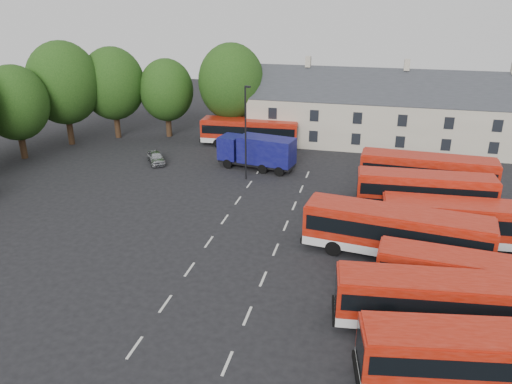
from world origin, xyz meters
TOP-DOWN VIEW (x-y plane):
  - ground at (0.00, 0.00)m, footprint 140.00×140.00m
  - lane_markings at (2.50, 2.00)m, footprint 5.15×33.80m
  - treeline at (-20.74, 19.36)m, footprint 29.92×32.59m
  - terrace_houses at (14.00, 30.00)m, footprint 35.70×7.13m
  - bus_row_a at (16.85, -8.88)m, footprint 11.55×4.35m
  - bus_row_b at (15.38, -4.67)m, footprint 11.42×3.76m
  - bus_row_c at (17.25, -1.66)m, footprint 10.78×3.46m
  - bus_row_d at (13.11, 2.90)m, footprint 12.58×4.35m
  - bus_row_e at (18.12, 5.71)m, footprint 12.03×3.35m
  - bus_dd_south at (15.29, 8.80)m, footprint 10.35×2.89m
  - bus_dd_north at (15.68, 12.62)m, footprint 10.99×3.05m
  - bus_north at (-3.04, 26.19)m, footprint 11.42×3.15m
  - box_truck at (-0.28, 18.53)m, footprint 8.18×3.86m
  - silver_car at (-11.20, 17.76)m, footprint 3.36×3.96m
  - lamppost at (-0.67, 15.37)m, footprint 0.63×0.39m

SIDE VIEW (x-z plane):
  - ground at x=0.00m, z-range 0.00..0.00m
  - lane_markings at x=2.50m, z-range 0.00..0.01m
  - silver_car at x=-11.20m, z-range 0.00..1.28m
  - bus_row_c at x=17.25m, z-range 0.30..3.30m
  - bus_row_b at x=15.38m, z-range 0.32..3.49m
  - bus_row_a at x=16.85m, z-range 0.32..3.51m
  - bus_north at x=-3.04m, z-range 0.32..3.52m
  - box_truck at x=-0.28m, z-range 0.21..3.65m
  - bus_row_e at x=18.12m, z-range 0.34..3.71m
  - bus_row_d at x=13.11m, z-range 0.35..3.83m
  - bus_dd_south at x=15.29m, z-range 0.29..4.49m
  - bus_dd_north at x=15.68m, z-range 0.31..4.77m
  - terrace_houses at x=14.00m, z-range -1.17..8.89m
  - lamppost at x=-0.67m, z-range 0.31..9.38m
  - treeline at x=-20.74m, z-range 0.68..12.69m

